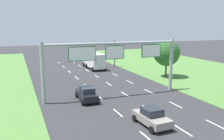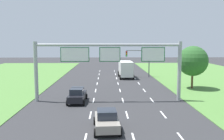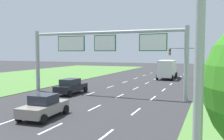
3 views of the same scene
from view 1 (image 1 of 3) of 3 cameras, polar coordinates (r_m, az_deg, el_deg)
lane_dashes_inner_left at (r=28.37m, az=-1.00°, el=-7.78°), size 0.14×68.40×0.01m
lane_dashes_inner_right at (r=29.70m, az=5.40°, el=-6.98°), size 0.14×68.40×0.01m
lane_dashes_slip at (r=31.37m, az=11.15°, el=-6.18°), size 0.14×68.40×0.01m
car_near_red at (r=29.53m, az=-5.80°, el=-5.40°), size 2.07×4.37×1.69m
car_mid_lane at (r=22.69m, az=9.09°, el=-10.57°), size 2.27×4.04×1.62m
box_truck at (r=50.26m, az=-4.16°, el=2.24°), size 2.78×7.66×3.20m
sign_gantry at (r=30.41m, az=0.41°, el=3.00°), size 17.24×0.44×7.00m
traffic_light_mast at (r=51.46m, az=-1.39°, el=4.85°), size 4.76×0.49×5.60m
roadside_tree_far at (r=42.83m, az=12.37°, el=3.85°), size 4.44×4.44×6.37m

